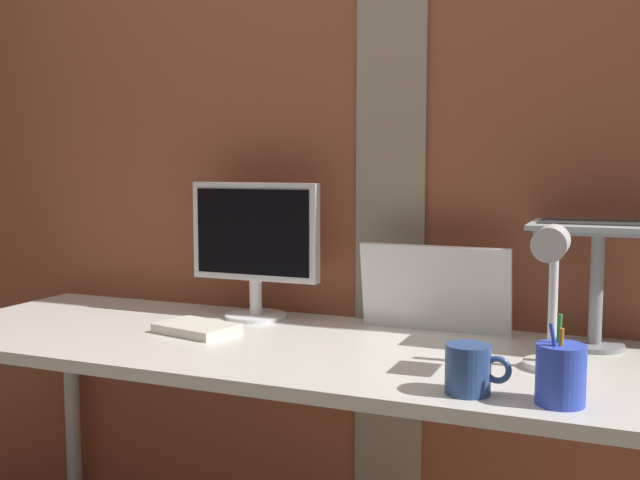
# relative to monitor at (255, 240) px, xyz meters

# --- Properties ---
(brick_wall_back) EXTENTS (3.45, 0.16, 2.63)m
(brick_wall_back) POSITION_rel_monitor_xyz_m (0.29, 0.18, 0.31)
(brick_wall_back) COLOR brown
(brick_wall_back) RESTS_ON ground_plane
(desk) EXTENTS (2.10, 0.70, 0.77)m
(desk) POSITION_rel_monitor_xyz_m (0.25, -0.23, -0.30)
(desk) COLOR silver
(desk) RESTS_ON ground_plane
(monitor) EXTENTS (0.39, 0.18, 0.39)m
(monitor) POSITION_rel_monitor_xyz_m (0.00, 0.00, 0.00)
(monitor) COLOR white
(monitor) RESTS_ON desk
(laptop_stand) EXTENTS (0.28, 0.22, 0.29)m
(laptop_stand) POSITION_rel_monitor_xyz_m (0.92, 0.00, -0.03)
(laptop_stand) COLOR gray
(laptop_stand) RESTS_ON desk
(laptop) EXTENTS (0.32, 0.32, 0.22)m
(laptop) POSITION_rel_monitor_xyz_m (0.92, 0.07, 0.12)
(laptop) COLOR #ADB2B7
(laptop) RESTS_ON laptop_stand
(whiteboard_panel) EXTENTS (0.40, 0.06, 0.24)m
(whiteboard_panel) POSITION_rel_monitor_xyz_m (0.52, 0.02, -0.11)
(whiteboard_panel) COLOR white
(whiteboard_panel) RESTS_ON desk
(desk_lamp) EXTENTS (0.12, 0.20, 0.32)m
(desk_lamp) POSITION_rel_monitor_xyz_m (0.84, -0.28, -0.03)
(desk_lamp) COLOR white
(desk_lamp) RESTS_ON desk
(pen_cup) EXTENTS (0.09, 0.09, 0.17)m
(pen_cup) POSITION_rel_monitor_xyz_m (0.88, -0.47, -0.17)
(pen_cup) COLOR blue
(pen_cup) RESTS_ON desk
(coffee_mug) EXTENTS (0.13, 0.09, 0.10)m
(coffee_mug) POSITION_rel_monitor_xyz_m (0.71, -0.47, -0.18)
(coffee_mug) COLOR #2D4C8C
(coffee_mug) RESTS_ON desk
(paper_clutter_stack) EXTENTS (0.22, 0.18, 0.02)m
(paper_clutter_stack) POSITION_rel_monitor_xyz_m (-0.06, -0.23, -0.22)
(paper_clutter_stack) COLOR silver
(paper_clutter_stack) RESTS_ON desk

